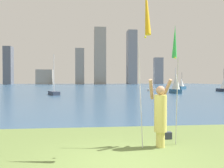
{
  "coord_description": "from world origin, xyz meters",
  "views": [
    {
      "loc": [
        -0.75,
        -5.37,
        2.01
      ],
      "look_at": [
        1.18,
        12.92,
        1.69
      ],
      "focal_mm": 37.53,
      "sensor_mm": 36.0,
      "label": 1
    }
  ],
  "objects_px": {
    "bag": "(167,135)",
    "sailboat_3": "(176,84)",
    "kite_flag_right": "(175,45)",
    "sailboat_4": "(54,93)",
    "person": "(160,114)",
    "sailboat_7": "(182,84)",
    "sailboat_5": "(154,90)",
    "kite_flag_left": "(146,12)"
  },
  "relations": [
    {
      "from": "kite_flag_right",
      "to": "sailboat_7",
      "type": "relative_size",
      "value": 1.01
    },
    {
      "from": "sailboat_4",
      "to": "sailboat_7",
      "type": "xyz_separation_m",
      "value": [
        25.2,
        17.9,
        0.7
      ]
    },
    {
      "from": "sailboat_5",
      "to": "kite_flag_left",
      "type": "bearing_deg",
      "value": -106.52
    },
    {
      "from": "kite_flag_right",
      "to": "sailboat_3",
      "type": "distance_m",
      "value": 29.02
    },
    {
      "from": "person",
      "to": "kite_flag_right",
      "type": "relative_size",
      "value": 0.55
    },
    {
      "from": "sailboat_5",
      "to": "sailboat_7",
      "type": "relative_size",
      "value": 1.15
    },
    {
      "from": "kite_flag_right",
      "to": "person",
      "type": "bearing_deg",
      "value": -148.7
    },
    {
      "from": "kite_flag_left",
      "to": "sailboat_4",
      "type": "relative_size",
      "value": 0.87
    },
    {
      "from": "person",
      "to": "bag",
      "type": "distance_m",
      "value": 1.37
    },
    {
      "from": "kite_flag_right",
      "to": "sailboat_7",
      "type": "height_order",
      "value": "kite_flag_right"
    },
    {
      "from": "sailboat_7",
      "to": "person",
      "type": "bearing_deg",
      "value": -113.36
    },
    {
      "from": "person",
      "to": "sailboat_3",
      "type": "xyz_separation_m",
      "value": [
        11.12,
        27.33,
        0.42
      ]
    },
    {
      "from": "sailboat_5",
      "to": "sailboat_7",
      "type": "bearing_deg",
      "value": 43.88
    },
    {
      "from": "sailboat_3",
      "to": "kite_flag_right",
      "type": "bearing_deg",
      "value": -111.35
    },
    {
      "from": "sailboat_5",
      "to": "sailboat_3",
      "type": "bearing_deg",
      "value": -80.2
    },
    {
      "from": "kite_flag_left",
      "to": "sailboat_4",
      "type": "bearing_deg",
      "value": 103.27
    },
    {
      "from": "sailboat_3",
      "to": "bag",
      "type": "bearing_deg",
      "value": -111.82
    },
    {
      "from": "kite_flag_right",
      "to": "bag",
      "type": "distance_m",
      "value": 3.04
    },
    {
      "from": "kite_flag_left",
      "to": "kite_flag_right",
      "type": "bearing_deg",
      "value": 38.04
    },
    {
      "from": "kite_flag_left",
      "to": "sailboat_7",
      "type": "height_order",
      "value": "kite_flag_left"
    },
    {
      "from": "person",
      "to": "sailboat_4",
      "type": "bearing_deg",
      "value": 114.67
    },
    {
      "from": "bag",
      "to": "sailboat_3",
      "type": "height_order",
      "value": "sailboat_3"
    },
    {
      "from": "bag",
      "to": "sailboat_7",
      "type": "distance_m",
      "value": 45.82
    },
    {
      "from": "bag",
      "to": "sailboat_4",
      "type": "height_order",
      "value": "sailboat_4"
    },
    {
      "from": "bag",
      "to": "sailboat_4",
      "type": "bearing_deg",
      "value": 106.47
    },
    {
      "from": "kite_flag_left",
      "to": "person",
      "type": "bearing_deg",
      "value": 43.73
    },
    {
      "from": "kite_flag_right",
      "to": "sailboat_4",
      "type": "distance_m",
      "value": 25.95
    },
    {
      "from": "bag",
      "to": "sailboat_7",
      "type": "xyz_separation_m",
      "value": [
        18.04,
        42.11,
        0.89
      ]
    },
    {
      "from": "sailboat_4",
      "to": "kite_flag_right",
      "type": "bearing_deg",
      "value": -73.8
    },
    {
      "from": "sailboat_4",
      "to": "sailboat_5",
      "type": "relative_size",
      "value": 1.28
    },
    {
      "from": "sailboat_4",
      "to": "sailboat_5",
      "type": "distance_m",
      "value": 19.04
    },
    {
      "from": "person",
      "to": "sailboat_4",
      "type": "relative_size",
      "value": 0.38
    },
    {
      "from": "person",
      "to": "sailboat_5",
      "type": "relative_size",
      "value": 0.48
    },
    {
      "from": "kite_flag_left",
      "to": "sailboat_5",
      "type": "height_order",
      "value": "kite_flag_left"
    },
    {
      "from": "kite_flag_left",
      "to": "bag",
      "type": "distance_m",
      "value": 4.15
    },
    {
      "from": "kite_flag_left",
      "to": "sailboat_7",
      "type": "xyz_separation_m",
      "value": [
        19.15,
        43.56,
        -2.84
      ]
    },
    {
      "from": "bag",
      "to": "sailboat_5",
      "type": "height_order",
      "value": "sailboat_5"
    },
    {
      "from": "sailboat_3",
      "to": "sailboat_7",
      "type": "xyz_separation_m",
      "value": [
        7.45,
        15.68,
        -0.42
      ]
    },
    {
      "from": "sailboat_3",
      "to": "sailboat_5",
      "type": "distance_m",
      "value": 7.5
    },
    {
      "from": "sailboat_4",
      "to": "bag",
      "type": "bearing_deg",
      "value": -73.53
    },
    {
      "from": "kite_flag_right",
      "to": "sailboat_5",
      "type": "distance_m",
      "value": 35.64
    },
    {
      "from": "bag",
      "to": "sailboat_3",
      "type": "xyz_separation_m",
      "value": [
        10.58,
        26.43,
        1.3
      ]
    }
  ]
}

